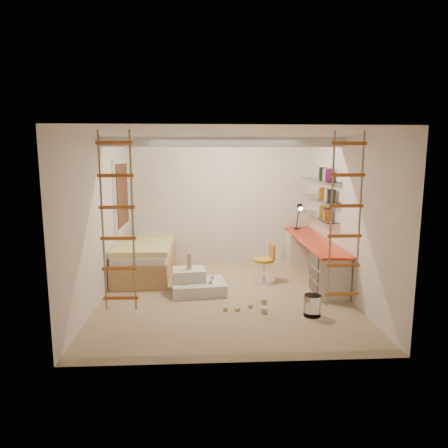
{
  "coord_description": "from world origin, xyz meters",
  "views": [
    {
      "loc": [
        -0.35,
        -6.39,
        2.27
      ],
      "look_at": [
        0.0,
        0.3,
        1.15
      ],
      "focal_mm": 32.0,
      "sensor_mm": 36.0,
      "label": 1
    }
  ],
  "objects": [
    {
      "name": "shelves",
      "position": [
        1.87,
        1.13,
        1.5
      ],
      "size": [
        0.25,
        1.8,
        0.71
      ],
      "color": "white",
      "rests_on": "wall_right"
    },
    {
      "name": "desk",
      "position": [
        1.72,
        0.86,
        0.4
      ],
      "size": [
        0.56,
        2.8,
        0.75
      ],
      "color": "red",
      "rests_on": "floor"
    },
    {
      "name": "rope_ladder_left",
      "position": [
        -1.35,
        -1.75,
        1.52
      ],
      "size": [
        0.41,
        0.04,
        2.13
      ],
      "primitive_type": null,
      "color": "#C85922",
      "rests_on": "ceiling"
    },
    {
      "name": "floor",
      "position": [
        0.0,
        0.0,
        0.0
      ],
      "size": [
        4.5,
        4.5,
        0.0
      ],
      "primitive_type": "plane",
      "color": "tan",
      "rests_on": "ground"
    },
    {
      "name": "toy_blocks",
      "position": [
        -0.13,
        -0.24,
        0.24
      ],
      "size": [
        1.33,
        1.16,
        0.66
      ],
      "color": "#CCB284",
      "rests_on": "floor"
    },
    {
      "name": "task_lamp",
      "position": [
        1.67,
        1.82,
        1.14
      ],
      "size": [
        0.14,
        0.36,
        0.57
      ],
      "color": "black",
      "rests_on": "desk"
    },
    {
      "name": "swivel_chair",
      "position": [
        0.77,
        0.66,
        0.26
      ],
      "size": [
        0.47,
        0.47,
        0.71
      ],
      "color": "gold",
      "rests_on": "floor"
    },
    {
      "name": "rope_ladder_right",
      "position": [
        1.35,
        -1.75,
        1.52
      ],
      "size": [
        0.41,
        0.04,
        2.13
      ],
      "primitive_type": null,
      "color": "#BE6520",
      "rests_on": "ceiling"
    },
    {
      "name": "books",
      "position": [
        1.87,
        1.13,
        1.62
      ],
      "size": [
        0.14,
        0.58,
        0.92
      ],
      "color": "orange",
      "rests_on": "shelves"
    },
    {
      "name": "window_frame",
      "position": [
        -1.97,
        1.5,
        1.55
      ],
      "size": [
        0.06,
        1.15,
        1.35
      ],
      "primitive_type": "cube",
      "color": "white",
      "rests_on": "wall_left"
    },
    {
      "name": "window_blind",
      "position": [
        -1.93,
        1.5,
        1.55
      ],
      "size": [
        0.02,
        1.0,
        1.2
      ],
      "primitive_type": "cube",
      "color": "#4C2D1E",
      "rests_on": "window_frame"
    },
    {
      "name": "play_platform",
      "position": [
        -0.49,
        0.15,
        0.15
      ],
      "size": [
        0.96,
        0.79,
        0.39
      ],
      "color": "silver",
      "rests_on": "floor"
    },
    {
      "name": "bed",
      "position": [
        -1.48,
        1.23,
        0.33
      ],
      "size": [
        1.02,
        2.0,
        0.69
      ],
      "color": "#AD7F51",
      "rests_on": "floor"
    },
    {
      "name": "ceiling_beam",
      "position": [
        0.0,
        0.3,
        2.52
      ],
      "size": [
        4.0,
        0.18,
        0.16
      ],
      "primitive_type": "cube",
      "color": "white",
      "rests_on": "ceiling"
    },
    {
      "name": "waste_bin",
      "position": [
        1.21,
        -0.98,
        0.16
      ],
      "size": [
        0.25,
        0.25,
        0.31
      ],
      "primitive_type": "cylinder",
      "color": "white",
      "rests_on": "floor"
    }
  ]
}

